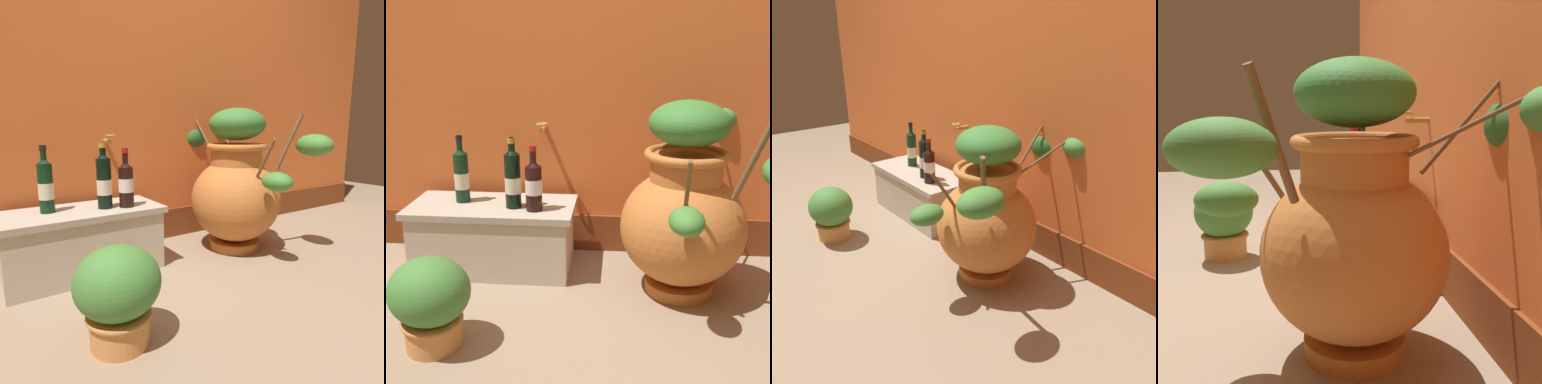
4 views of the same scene
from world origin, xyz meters
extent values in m
plane|color=gray|center=(0.00, 0.00, 0.00)|extent=(7.00, 7.00, 0.00)
cube|color=#D6662D|center=(0.00, 1.20, 1.30)|extent=(4.40, 0.20, 2.60)
cube|color=brown|center=(0.00, 1.10, 0.10)|extent=(4.40, 0.02, 0.19)
cylinder|color=#B28433|center=(-0.23, 1.05, 0.65)|extent=(0.02, 0.10, 0.02)
torus|color=#B28433|center=(-0.23, 1.00, 0.68)|extent=(0.06, 0.06, 0.01)
cylinder|color=#C17033|center=(0.41, 0.70, 0.03)|extent=(0.30, 0.30, 0.05)
ellipsoid|color=#C17033|center=(0.41, 0.70, 0.30)|extent=(0.53, 0.53, 0.50)
cylinder|color=#C17033|center=(0.41, 0.70, 0.55)|extent=(0.30, 0.30, 0.14)
torus|color=#C17033|center=(0.41, 0.70, 0.62)|extent=(0.35, 0.35, 0.04)
cylinder|color=brown|center=(0.39, 0.44, 0.56)|extent=(0.03, 0.15, 0.23)
ellipsoid|color=#428438|center=(0.38, 0.35, 0.46)|extent=(0.13, 0.17, 0.10)
cylinder|color=brown|center=(0.55, 1.00, 0.68)|extent=(0.11, 0.35, 0.20)
ellipsoid|color=#428438|center=(0.62, 1.15, 0.70)|extent=(0.17, 0.19, 0.13)
cylinder|color=brown|center=(0.62, 0.49, 0.64)|extent=(0.11, 0.11, 0.32)
ellipsoid|color=#428438|center=(0.71, 0.39, 0.63)|extent=(0.16, 0.22, 0.12)
cylinder|color=brown|center=(0.41, 1.00, 0.66)|extent=(0.02, 0.24, 0.27)
ellipsoid|color=#2D6628|center=(0.40, 1.14, 0.66)|extent=(0.19, 0.14, 0.15)
ellipsoid|color=#387A33|center=(0.41, 0.70, 0.75)|extent=(0.33, 0.33, 0.18)
cube|color=beige|center=(-0.45, 0.85, 0.16)|extent=(0.73, 0.35, 0.33)
cube|color=#AEA592|center=(-0.45, 0.85, 0.31)|extent=(0.78, 0.37, 0.03)
cylinder|color=black|center=(-0.34, 0.82, 0.45)|extent=(0.07, 0.07, 0.25)
cone|color=black|center=(-0.34, 0.82, 0.59)|extent=(0.07, 0.07, 0.04)
cylinder|color=black|center=(-0.34, 0.82, 0.61)|extent=(0.03, 0.03, 0.07)
cylinder|color=#B7932D|center=(-0.34, 0.82, 0.64)|extent=(0.03, 0.03, 0.02)
cylinder|color=beige|center=(-0.34, 0.82, 0.43)|extent=(0.07, 0.07, 0.07)
cylinder|color=black|center=(-0.60, 0.88, 0.44)|extent=(0.07, 0.07, 0.23)
cone|color=black|center=(-0.60, 0.88, 0.57)|extent=(0.07, 0.07, 0.04)
cylinder|color=black|center=(-0.60, 0.88, 0.60)|extent=(0.03, 0.03, 0.08)
cylinder|color=black|center=(-0.60, 0.88, 0.63)|extent=(0.03, 0.03, 0.02)
cylinder|color=beige|center=(-0.60, 0.88, 0.43)|extent=(0.07, 0.07, 0.08)
cylinder|color=black|center=(-0.24, 0.78, 0.43)|extent=(0.07, 0.07, 0.20)
cone|color=black|center=(-0.24, 0.78, 0.54)|extent=(0.07, 0.07, 0.04)
cylinder|color=black|center=(-0.24, 0.78, 0.58)|extent=(0.03, 0.03, 0.09)
cylinder|color=maroon|center=(-0.24, 0.78, 0.61)|extent=(0.03, 0.03, 0.02)
cylinder|color=silver|center=(-0.24, 0.78, 0.44)|extent=(0.08, 0.08, 0.07)
cylinder|color=#D68E4C|center=(-0.52, 0.20, 0.06)|extent=(0.20, 0.20, 0.12)
torus|color=#C58346|center=(-0.52, 0.20, 0.11)|extent=(0.22, 0.22, 0.02)
ellipsoid|color=#428438|center=(-0.52, 0.20, 0.22)|extent=(0.29, 0.27, 0.25)
camera|label=1|loc=(-0.86, -0.75, 0.71)|focal=30.49mm
camera|label=2|loc=(0.13, -1.23, 1.06)|focal=44.69mm
camera|label=3|loc=(1.80, -0.59, 1.30)|focal=37.37mm
camera|label=4|loc=(1.64, 0.53, 0.71)|focal=42.75mm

